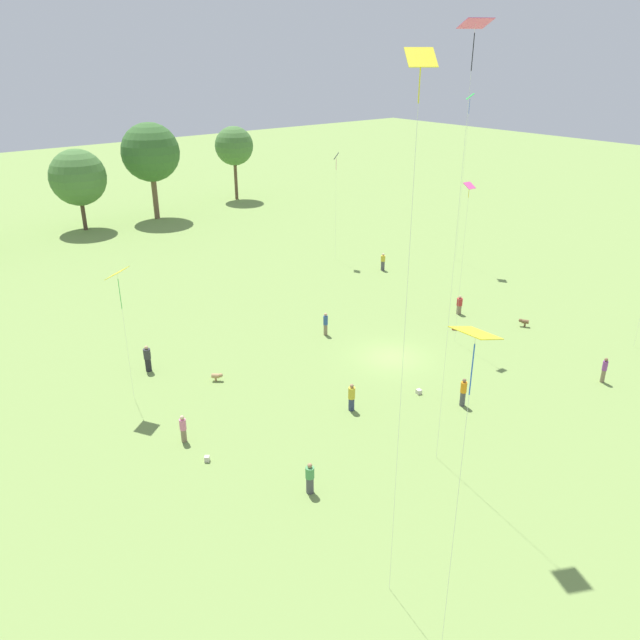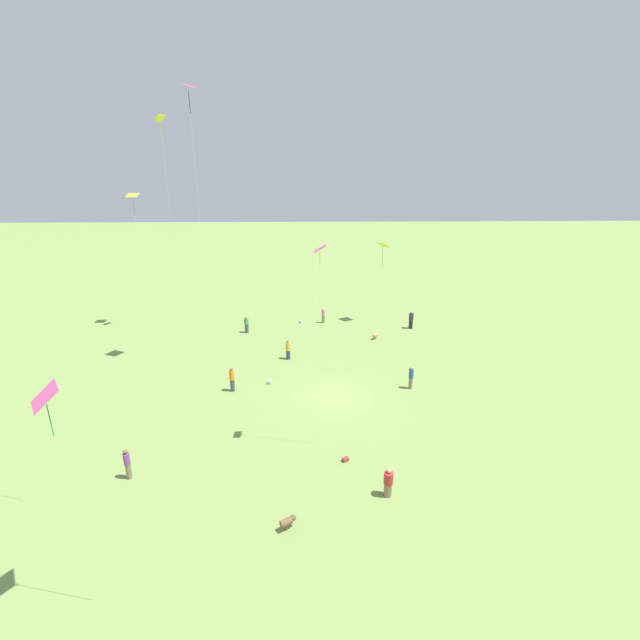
% 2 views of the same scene
% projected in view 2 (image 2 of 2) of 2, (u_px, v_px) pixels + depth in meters
% --- Properties ---
extents(ground_plane, '(240.00, 240.00, 0.00)m').
position_uv_depth(ground_plane, '(333.00, 397.00, 30.93)').
color(ground_plane, '#7A994C').
extents(person_0, '(0.49, 0.49, 1.81)m').
position_uv_depth(person_0, '(411.00, 377.00, 31.95)').
color(person_0, '#847056').
rests_on(person_0, ground_plane).
extents(person_1, '(0.60, 0.60, 1.89)m').
position_uv_depth(person_1, '(411.00, 320.00, 44.45)').
color(person_1, '#232328').
rests_on(person_1, ground_plane).
extents(person_2, '(0.57, 0.57, 1.79)m').
position_uv_depth(person_2, '(288.00, 350.00, 37.07)').
color(person_2, '#333D5B').
rests_on(person_2, ground_plane).
extents(person_3, '(0.47, 0.47, 1.87)m').
position_uv_depth(person_3, '(232.00, 380.00, 31.57)').
color(person_3, '#4C4C51').
rests_on(person_3, ground_plane).
extents(person_5, '(0.45, 0.45, 1.73)m').
position_uv_depth(person_5, '(247.00, 325.00, 43.31)').
color(person_5, '#4C4C51').
rests_on(person_5, ground_plane).
extents(person_6, '(0.52, 0.52, 1.68)m').
position_uv_depth(person_6, '(323.00, 315.00, 46.17)').
color(person_6, '#847056').
rests_on(person_6, ground_plane).
extents(person_7, '(0.53, 0.53, 1.62)m').
position_uv_depth(person_7, '(388.00, 483.00, 21.24)').
color(person_7, '#847056').
rests_on(person_7, ground_plane).
extents(person_8, '(0.42, 0.42, 1.77)m').
position_uv_depth(person_8, '(127.00, 464.00, 22.44)').
color(person_8, '#847056').
rests_on(person_8, ground_plane).
extents(kite_0, '(1.09, 1.04, 20.29)m').
position_uv_depth(kite_0, '(162.00, 135.00, 38.48)').
color(kite_0, yellow).
rests_on(kite_0, ground_plane).
extents(kite_4, '(1.06, 1.09, 13.53)m').
position_uv_depth(kite_4, '(133.00, 200.00, 41.68)').
color(kite_4, yellow).
rests_on(kite_4, ground_plane).
extents(kite_5, '(1.59, 1.57, 8.66)m').
position_uv_depth(kite_5, '(383.00, 247.00, 44.23)').
color(kite_5, yellow).
rests_on(kite_5, ground_plane).
extents(kite_6, '(1.54, 1.51, 21.38)m').
position_uv_depth(kite_6, '(189.00, 100.00, 30.26)').
color(kite_6, '#E54C99').
rests_on(kite_6, ground_plane).
extents(kite_7, '(1.24, 1.19, 9.04)m').
position_uv_depth(kite_7, '(46.00, 404.00, 13.48)').
color(kite_7, '#E54C99').
rests_on(kite_7, ground_plane).
extents(kite_9, '(0.73, 0.65, 11.91)m').
position_uv_depth(kite_9, '(320.00, 263.00, 22.01)').
color(kite_9, '#E54C99').
rests_on(kite_9, ground_plane).
extents(dog_0, '(0.69, 0.65, 0.56)m').
position_uv_depth(dog_0, '(375.00, 335.00, 41.75)').
color(dog_0, tan).
rests_on(dog_0, ground_plane).
extents(dog_1, '(0.61, 0.77, 0.62)m').
position_uv_depth(dog_1, '(288.00, 521.00, 19.35)').
color(dog_1, brown).
rests_on(dog_1, ground_plane).
extents(picnic_bag_0, '(0.36, 0.36, 0.32)m').
position_uv_depth(picnic_bag_0, '(301.00, 322.00, 46.26)').
color(picnic_bag_0, beige).
rests_on(picnic_bag_0, ground_plane).
extents(picnic_bag_1, '(0.35, 0.37, 0.29)m').
position_uv_depth(picnic_bag_1, '(270.00, 382.00, 32.88)').
color(picnic_bag_1, beige).
rests_on(picnic_bag_1, ground_plane).
extents(picnic_bag_2, '(0.37, 0.41, 0.22)m').
position_uv_depth(picnic_bag_2, '(345.00, 459.00, 24.05)').
color(picnic_bag_2, '#933833').
rests_on(picnic_bag_2, ground_plane).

